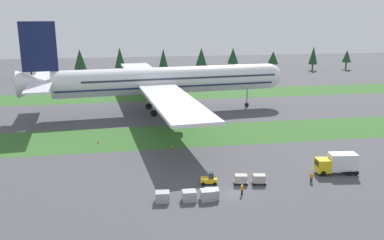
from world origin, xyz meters
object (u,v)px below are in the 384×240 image
(ground_crew_marshaller, at_px, (311,177))
(uld_container_2, at_px, (212,194))
(airliner, at_px, (159,80))
(catering_truck, at_px, (337,163))
(uld_container_1, at_px, (162,197))
(ground_crew_loader, at_px, (242,189))
(baggage_tug, at_px, (209,179))
(uld_container_3, at_px, (207,195))
(cargo_dolly_second, at_px, (259,179))
(uld_container_0, at_px, (189,196))
(cargo_dolly_lead, at_px, (241,179))
(taxiway_marker_1, at_px, (173,146))
(taxiway_marker_0, at_px, (98,142))

(ground_crew_marshaller, distance_m, uld_container_2, 17.43)
(airliner, bearing_deg, catering_truck, 22.02)
(airliner, distance_m, uld_container_1, 55.68)
(ground_crew_marshaller, relative_size, ground_crew_loader, 1.00)
(baggage_tug, distance_m, uld_container_3, 5.75)
(cargo_dolly_second, relative_size, uld_container_1, 1.21)
(uld_container_0, relative_size, uld_container_2, 1.00)
(cargo_dolly_lead, bearing_deg, uld_container_2, 137.39)
(baggage_tug, xyz_separation_m, cargo_dolly_lead, (4.96, -0.80, 0.10))
(baggage_tug, height_order, taxiway_marker_1, baggage_tug)
(uld_container_0, bearing_deg, ground_crew_marshaller, 9.18)
(airliner, xyz_separation_m, ground_crew_marshaller, (19.71, -51.86, -7.82))
(baggage_tug, distance_m, uld_container_0, 6.70)
(airliner, xyz_separation_m, cargo_dolly_second, (11.15, -51.15, -7.85))
(airliner, relative_size, uld_container_1, 43.94)
(cargo_dolly_second, bearing_deg, taxiway_marker_1, 38.08)
(ground_crew_marshaller, distance_m, uld_container_3, 18.21)
(catering_truck, xyz_separation_m, taxiway_marker_1, (-25.71, 18.60, -1.68))
(baggage_tug, distance_m, uld_container_1, 9.42)
(ground_crew_loader, bearing_deg, taxiway_marker_0, 86.07)
(airliner, distance_m, uld_container_3, 56.05)
(uld_container_0, bearing_deg, cargo_dolly_second, 18.64)
(airliner, height_order, ground_crew_marshaller, airliner)
(cargo_dolly_second, height_order, uld_container_3, uld_container_3)
(ground_crew_marshaller, relative_size, uld_container_0, 0.87)
(airliner, xyz_separation_m, baggage_tug, (3.33, -49.89, -7.95))
(uld_container_3, relative_size, taxiway_marker_1, 3.70)
(ground_crew_loader, height_order, uld_container_1, ground_crew_loader)
(baggage_tug, relative_size, uld_container_0, 1.39)
(uld_container_3, xyz_separation_m, taxiway_marker_0, (-17.11, 29.68, -0.49))
(baggage_tug, bearing_deg, uld_container_0, 151.21)
(uld_container_1, distance_m, taxiway_marker_1, 24.71)
(cargo_dolly_second, distance_m, ground_crew_marshaller, 8.59)
(uld_container_2, height_order, uld_container_3, uld_container_3)
(baggage_tug, relative_size, uld_container_1, 1.39)
(uld_container_1, distance_m, uld_container_3, 6.52)
(uld_container_2, distance_m, taxiway_marker_1, 24.73)
(airliner, height_order, catering_truck, airliner)
(airliner, bearing_deg, taxiway_marker_1, -5.76)
(airliner, bearing_deg, uld_container_3, -3.46)
(catering_truck, xyz_separation_m, ground_crew_loader, (-18.20, -5.43, -1.01))
(taxiway_marker_0, xyz_separation_m, taxiway_marker_1, (15.04, -4.85, -0.03))
(ground_crew_marshaller, xyz_separation_m, uld_container_0, (-20.50, -3.31, -0.18))
(airliner, height_order, uld_container_1, airliner)
(cargo_dolly_lead, bearing_deg, cargo_dolly_second, -90.00)
(baggage_tug, distance_m, cargo_dolly_lead, 5.03)
(cargo_dolly_lead, relative_size, taxiway_marker_0, 4.03)
(baggage_tug, xyz_separation_m, uld_container_0, (-4.12, -5.29, -0.05))
(airliner, xyz_separation_m, uld_container_2, (2.60, -55.17, -7.99))
(baggage_tug, xyz_separation_m, taxiway_marker_1, (-3.53, 19.28, -0.54))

